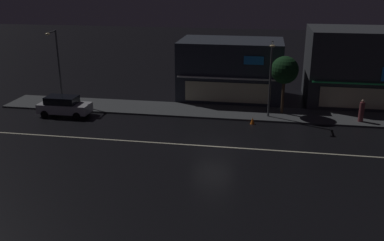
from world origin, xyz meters
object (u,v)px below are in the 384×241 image
Objects in this scene: streetlamp_west at (57,60)px; traffic_cone at (253,121)px; parked_car_near_kerb at (64,106)px; streetlamp_mid at (271,73)px; pedestrian_on_sidewalk at (362,111)px.

streetlamp_west reaches higher than traffic_cone.
streetlamp_mid is at bearing 7.02° from parked_car_near_kerb.
traffic_cone is (-8.53, -1.71, -0.69)m from pedestrian_on_sidewalk.
parked_car_near_kerb is at bearing -178.05° from traffic_cone.
streetlamp_mid reaches higher than pedestrian_on_sidewalk.
traffic_cone is (-1.22, -1.55, -3.60)m from streetlamp_mid.
streetlamp_mid is (18.85, -1.10, -0.19)m from streetlamp_west.
streetlamp_west is 26.36m from pedestrian_on_sidewalk.
pedestrian_on_sidewalk is at bearing 11.35° from traffic_cone.
streetlamp_west is at bearing 176.66° from streetlamp_mid.
traffic_cone is at bearing -8.56° from streetlamp_west.
streetlamp_mid is at bearing -128.62° from pedestrian_on_sidewalk.
parked_car_near_kerb is 7.82× the size of traffic_cone.
traffic_cone is at bearing -128.06° from streetlamp_mid.
parked_car_near_kerb is (-16.98, -2.09, -3.00)m from streetlamp_mid.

